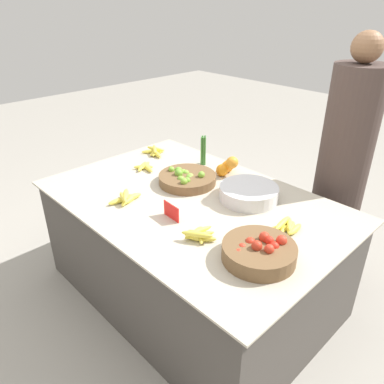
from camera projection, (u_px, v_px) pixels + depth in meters
name	position (u px, v px, depth m)	size (l,w,h in m)	color
ground_plane	(192.00, 290.00, 2.55)	(12.00, 12.00, 0.00)	#A39E93
market_table	(192.00, 248.00, 2.39)	(1.79, 1.18, 0.71)	#4C4742
lime_bowl	(187.00, 178.00, 2.40)	(0.37, 0.37, 0.10)	brown
tomato_basket	(259.00, 251.00, 1.70)	(0.34, 0.34, 0.12)	brown
orange_pile	(226.00, 167.00, 2.51)	(0.15, 0.17, 0.14)	orange
metal_bowl	(249.00, 193.00, 2.21)	(0.35, 0.35, 0.08)	silver
price_sign	(171.00, 211.00, 2.01)	(0.13, 0.02, 0.09)	red
veg_bundle	(203.00, 151.00, 2.64)	(0.05, 0.06, 0.21)	#4C8E42
banana_bunch_front_left	(199.00, 235.00, 1.86)	(0.17, 0.17, 0.06)	#EFDB4C
banana_bunch_front_center	(126.00, 198.00, 2.19)	(0.13, 0.21, 0.06)	#EFDB4C
banana_bunch_back_center	(145.00, 167.00, 2.61)	(0.18, 0.16, 0.03)	#EFDB4C
banana_bunch_front_right	(287.00, 226.00, 1.93)	(0.13, 0.20, 0.06)	#EFDB4C
banana_bunch_middle_right	(155.00, 152.00, 2.85)	(0.20, 0.17, 0.05)	#EFDB4C
vendor_person	(341.00, 175.00, 2.42)	(0.32, 0.32, 1.62)	#473833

